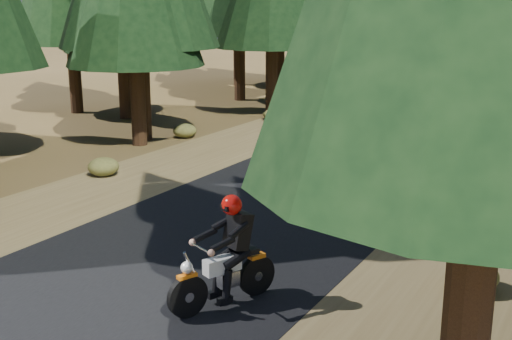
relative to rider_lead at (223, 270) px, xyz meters
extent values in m
plane|color=#463719|center=(-1.73, 2.54, -0.60)|extent=(120.00, 120.00, 0.00)
cube|color=black|center=(-1.73, 7.54, -0.60)|extent=(6.00, 100.00, 0.01)
cube|color=brown|center=(-6.33, 7.54, -0.60)|extent=(3.20, 100.00, 0.01)
cube|color=brown|center=(2.87, 7.54, -0.60)|extent=(3.20, 100.00, 0.01)
cylinder|color=black|center=(3.93, -1.16, 2.32)|extent=(0.53, 0.53, 5.85)
cylinder|color=black|center=(-8.99, 8.72, 2.07)|extent=(0.51, 0.51, 5.34)
cylinder|color=black|center=(-9.43, 9.51, 2.61)|extent=(0.56, 0.56, 6.43)
cylinder|color=black|center=(-12.86, 12.47, 2.18)|extent=(0.52, 0.52, 5.56)
cylinder|color=black|center=(-8.08, 16.43, 2.25)|extent=(0.53, 0.53, 5.72)
cylinder|color=black|center=(-11.49, 19.39, 2.58)|extent=(0.55, 0.55, 6.37)
cylinder|color=black|center=(-8.73, 23.30, 2.21)|extent=(0.53, 0.53, 5.64)
cylinder|color=black|center=(-12.59, 25.76, 2.12)|extent=(0.52, 0.52, 5.45)
cylinder|color=black|center=(-9.85, 30.00, 1.60)|extent=(0.48, 0.48, 4.42)
cylinder|color=black|center=(-13.52, 35.31, 1.77)|extent=(0.49, 0.49, 4.75)
cylinder|color=black|center=(-15.73, 12.54, 2.40)|extent=(0.54, 0.54, 6.00)
cylinder|color=black|center=(-14.73, 24.54, 2.60)|extent=(0.56, 0.56, 6.40)
cylinder|color=black|center=(-8.73, 39.54, 2.60)|extent=(0.56, 0.56, 6.40)
cylinder|color=black|center=(-11.73, 42.54, 2.80)|extent=(0.57, 0.57, 6.80)
cylinder|color=black|center=(-5.73, 45.54, 2.40)|extent=(0.54, 0.54, 6.00)
cylinder|color=black|center=(-14.73, 38.54, 2.20)|extent=(0.52, 0.52, 5.60)
ellipsoid|color=#474C1E|center=(-8.37, 10.46, -0.35)|extent=(0.84, 0.84, 0.51)
ellipsoid|color=#474C1E|center=(-8.43, 21.25, -0.27)|extent=(1.10, 1.10, 0.66)
ellipsoid|color=#474C1E|center=(-7.22, 5.04, -0.35)|extent=(0.86, 0.86, 0.52)
ellipsoid|color=#474C1E|center=(-7.40, 15.21, -0.39)|extent=(0.72, 0.72, 0.43)
ellipsoid|color=#474C1E|center=(3.30, 2.57, -0.35)|extent=(0.87, 0.87, 0.52)
cube|color=black|center=(0.00, 0.00, 0.62)|extent=(0.47, 0.39, 0.58)
sphere|color=#B70C07|center=(0.00, 0.00, 1.04)|extent=(0.43, 0.43, 0.33)
cube|color=black|center=(-2.95, 7.61, 0.38)|extent=(0.36, 0.27, 0.47)
sphere|color=black|center=(-2.95, 7.61, 0.72)|extent=(0.31, 0.31, 0.26)
camera|label=1|loc=(5.10, -7.84, 4.06)|focal=45.00mm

